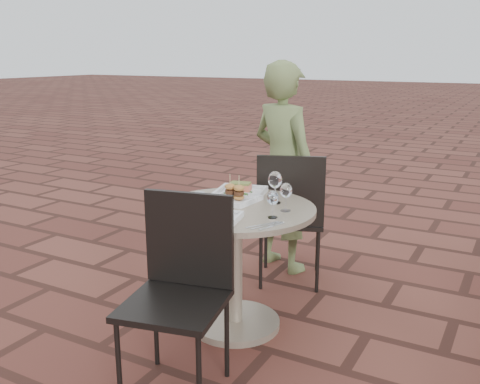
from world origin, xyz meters
The scene contains 13 objects.
ground centered at (0.00, 0.00, 0.00)m, with size 60.00×60.00×0.00m, color brown.
cafe_table centered at (0.12, -0.26, 0.48)m, with size 0.90×0.90×0.73m.
chair_far centered at (0.17, 0.42, 0.55)m, with size 0.57×0.57×0.93m.
chair_near centered at (0.17, -0.86, 0.55)m, with size 0.52×0.52×0.93m.
diner centered at (-0.02, 0.71, 0.76)m, with size 0.55×0.36×1.52m, color #61713E.
plate_salmon centered at (0.02, -0.02, 0.75)m, with size 0.34×0.34×0.08m.
plate_sliders centered at (0.06, -0.16, 0.76)m, with size 0.27×0.27×0.16m.
plate_tuna centered at (0.15, -0.54, 0.75)m, with size 0.29×0.29×0.03m.
wine_glass_right centered at (0.39, -0.35, 0.83)m, with size 0.06×0.06×0.14m.
wine_glass_mid centered at (0.28, -0.08, 0.86)m, with size 0.08×0.08×0.19m.
wine_glass_far centered at (0.40, -0.20, 0.84)m, with size 0.07×0.07×0.16m.
steel_ramekin centered at (-0.12, -0.25, 0.75)m, with size 0.07×0.07×0.05m, color silver.
cutlery_set centered at (0.43, -0.49, 0.73)m, with size 0.09×0.21×0.00m, color silver, non-canonical shape.
Camera 1 is at (1.52, -2.76, 1.55)m, focal length 40.00 mm.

